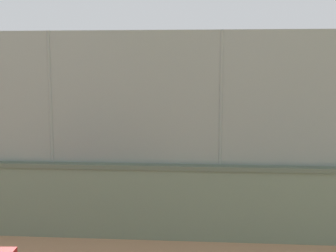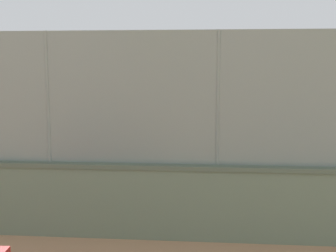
{
  "view_description": "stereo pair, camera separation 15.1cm",
  "coord_description": "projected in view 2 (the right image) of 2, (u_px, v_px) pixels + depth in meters",
  "views": [
    {
      "loc": [
        -3.78,
        18.58,
        3.13
      ],
      "look_at": [
        -2.59,
        6.36,
        1.46
      ],
      "focal_mm": 46.65,
      "sensor_mm": 36.0,
      "label": 1
    },
    {
      "loc": [
        -3.93,
        18.57,
        3.13
      ],
      "look_at": [
        -2.59,
        6.36,
        1.46
      ],
      "focal_mm": 46.65,
      "sensor_mm": 36.0,
      "label": 2
    }
  ],
  "objects": [
    {
      "name": "fence_panel_on_wall",
      "position": [
        48.0,
        97.0,
        7.94
      ],
      "size": [
        30.84,
        0.73,
        2.38
      ],
      "color": "gray",
      "rests_on": "perimeter_wall"
    },
    {
      "name": "perimeter_wall",
      "position": [
        52.0,
        197.0,
        8.19
      ],
      "size": [
        31.41,
        1.13,
        1.39
      ],
      "color": "slate",
      "rests_on": "ground_plane"
    },
    {
      "name": "player_crossing_court",
      "position": [
        200.0,
        113.0,
        20.32
      ],
      "size": [
        0.76,
        1.06,
        1.69
      ],
      "color": "#591919",
      "rests_on": "ground_plane"
    },
    {
      "name": "ground_plane",
      "position": [
        125.0,
        139.0,
        19.13
      ],
      "size": [
        260.0,
        260.0,
        0.0
      ],
      "primitive_type": "plane",
      "color": "tan"
    },
    {
      "name": "player_near_wall_returning",
      "position": [
        194.0,
        160.0,
        10.67
      ],
      "size": [
        1.04,
        0.86,
        1.49
      ],
      "color": "#B2B2B2",
      "rests_on": "ground_plane"
    },
    {
      "name": "sports_ball",
      "position": [
        205.0,
        117.0,
        18.51
      ],
      "size": [
        0.23,
        0.23,
        0.23
      ],
      "primitive_type": "sphere",
      "color": "#3399D8"
    }
  ]
}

